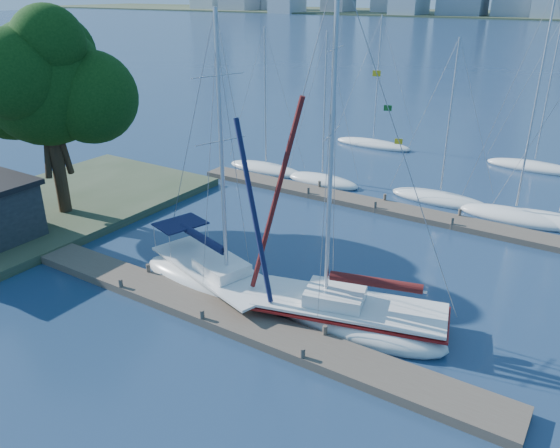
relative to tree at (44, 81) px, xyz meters
The scene contains 14 objects.
ground 17.76m from the tree, 14.02° to the right, with size 700.00×700.00×0.00m, color navy.
near_dock 17.66m from the tree, 14.02° to the right, with size 26.00×2.00×0.40m, color brown.
far_dock 22.63m from the tree, 35.59° to the left, with size 30.00×1.80×0.36m, color brown.
shore 8.56m from the tree, 158.05° to the right, with size 12.00×22.00×0.50m, color #38472D.
tree is the anchor object (origin of this frame).
sailboat_navy 15.44m from the tree, ahead, with size 9.02×5.24×13.39m.
sailboat_maroon 21.63m from the tree, ahead, with size 9.25×5.00×14.99m.
bg_boat_0 17.82m from the tree, 70.48° to the left, with size 6.94×2.44×11.22m.
bg_boat_1 19.86m from the tree, 54.66° to the left, with size 5.90×2.08×11.17m.
bg_boat_2 25.99m from the tree, 39.34° to the left, with size 7.05×4.36×11.05m.
bg_boat_3 29.50m from the tree, 32.00° to the left, with size 6.89×2.29×13.95m.
bg_boat_4 31.71m from the tree, 30.26° to the left, with size 7.98×3.57×11.28m.
bg_boat_6 29.27m from the tree, 70.44° to the left, with size 7.53×4.15×11.71m.
bg_boat_7 36.44m from the tree, 49.22° to the left, with size 7.45×2.84×11.78m.
Camera 1 is at (13.54, -15.85, 13.42)m, focal length 35.00 mm.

